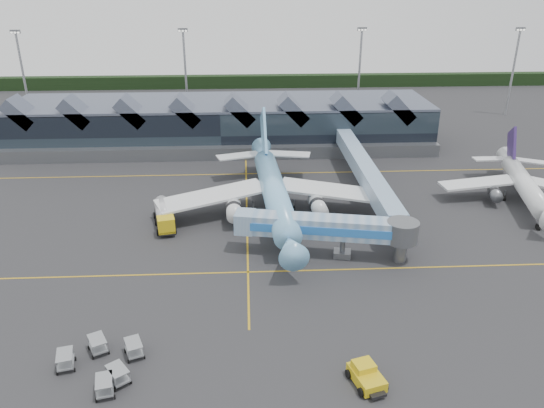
{
  "coord_description": "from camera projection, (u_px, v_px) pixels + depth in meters",
  "views": [
    {
      "loc": [
        0.06,
        -66.71,
        35.36
      ],
      "look_at": [
        3.61,
        2.17,
        5.0
      ],
      "focal_mm": 35.0,
      "sensor_mm": 36.0,
      "label": 1
    }
  ],
  "objects": [
    {
      "name": "main_airliner",
      "position": [
        274.0,
        189.0,
        83.02
      ],
      "size": [
        37.26,
        42.91,
        13.78
      ],
      "rotation": [
        0.0,
        0.0,
        0.06
      ],
      "color": "#6EBADF",
      "rests_on": "ground"
    },
    {
      "name": "tree_line_far",
      "position": [
        244.0,
        81.0,
        174.95
      ],
      "size": [
        260.0,
        4.0,
        4.0
      ],
      "primitive_type": "cube",
      "color": "black",
      "rests_on": "ground"
    },
    {
      "name": "jet_bridge",
      "position": [
        336.0,
        229.0,
        70.07
      ],
      "size": [
        24.06,
        7.83,
        5.83
      ],
      "rotation": [
        0.0,
        0.0,
        -0.19
      ],
      "color": "#7195BC",
      "rests_on": "ground"
    },
    {
      "name": "baggage_carts",
      "position": [
        104.0,
        362.0,
        50.96
      ],
      "size": [
        8.44,
        8.63,
        1.64
      ],
      "rotation": [
        0.0,
        0.0,
        0.38
      ],
      "color": "#989BA0",
      "rests_on": "ground"
    },
    {
      "name": "ground",
      "position": [
        247.0,
        243.0,
        75.22
      ],
      "size": [
        260.0,
        260.0,
        0.0
      ],
      "primitive_type": "plane",
      "color": "#262628",
      "rests_on": "ground"
    },
    {
      "name": "pushback_tug",
      "position": [
        366.0,
        376.0,
        49.27
      ],
      "size": [
        3.61,
        4.7,
        1.91
      ],
      "rotation": [
        0.0,
        0.0,
        0.29
      ],
      "color": "gold",
      "rests_on": "ground"
    },
    {
      "name": "taxi_stripes",
      "position": [
        247.0,
        213.0,
        84.35
      ],
      "size": [
        120.0,
        60.0,
        0.01
      ],
      "color": "#C29216",
      "rests_on": "ground"
    },
    {
      "name": "light_masts",
      "position": [
        331.0,
        74.0,
        128.58
      ],
      "size": [
        132.4,
        42.56,
        22.45
      ],
      "color": "gray",
      "rests_on": "ground"
    },
    {
      "name": "terminal",
      "position": [
        222.0,
        123.0,
        116.29
      ],
      "size": [
        90.0,
        22.25,
        12.52
      ],
      "color": "black",
      "rests_on": "ground"
    },
    {
      "name": "fuel_truck",
      "position": [
        164.0,
        214.0,
        79.82
      ],
      "size": [
        4.33,
        9.78,
        3.26
      ],
      "rotation": [
        0.0,
        0.0,
        0.22
      ],
      "color": "black",
      "rests_on": "ground"
    },
    {
      "name": "regional_jet",
      "position": [
        523.0,
        183.0,
        87.76
      ],
      "size": [
        26.57,
        29.49,
        10.2
      ],
      "rotation": [
        0.0,
        0.0,
        -0.23
      ],
      "color": "silver",
      "rests_on": "ground"
    }
  ]
}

